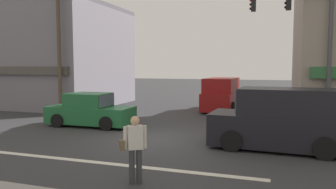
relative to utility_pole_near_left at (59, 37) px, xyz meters
name	(u,v)px	position (x,y,z in m)	size (l,w,h in m)	color
ground_plane	(153,139)	(7.40, -4.13, -4.55)	(120.00, 120.00, 0.00)	#333335
lane_marking_stripe	(111,164)	(7.40, -7.63, -4.55)	(9.00, 0.24, 0.01)	silver
building_left_block	(36,56)	(-5.69, 4.73, -0.92)	(12.73, 8.87, 7.27)	slate
utility_pole_near_left	(59,37)	(0.00, 0.00, 0.00)	(1.40, 0.22, 8.80)	brown
traffic_light_mast	(305,35)	(13.06, -0.92, -0.38)	(4.88, 0.56, 6.20)	#47474C
van_approaching_near	(281,121)	(12.15, -4.24, -3.55)	(4.67, 2.19, 2.11)	black
sedan_waiting_far	(90,111)	(3.48, -2.40, -3.84)	(4.13, 1.94, 1.58)	#1E6033
van_crossing_leftbound	(222,95)	(8.61, 5.11, -3.55)	(2.20, 4.68, 2.11)	maroon
pedestrian_foreground_with_bag	(134,145)	(8.74, -8.90, -3.60)	(0.66, 0.49, 1.67)	#333338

